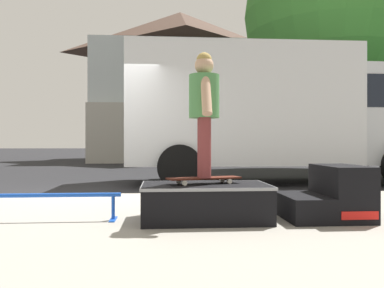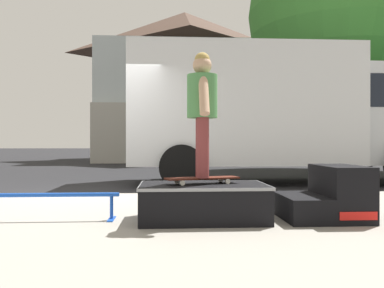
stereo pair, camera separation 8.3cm
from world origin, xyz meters
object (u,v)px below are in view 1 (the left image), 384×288
at_px(grind_rail, 41,200).
at_px(street_tree_main, 340,19).
at_px(kicker_ramp, 329,196).
at_px(skateboard, 204,178).
at_px(skate_box, 205,201).
at_px(skater_kid, 204,104).
at_px(box_truck, 278,110).

bearing_deg(grind_rail, street_tree_main, 51.31).
bearing_deg(kicker_ramp, grind_rail, 178.17).
bearing_deg(street_tree_main, kicker_ramp, -115.33).
height_order(grind_rail, skateboard, skateboard).
bearing_deg(skate_box, skater_kid, 111.80).
distance_m(box_truck, street_tree_main, 6.75).
xyz_separation_m(kicker_ramp, street_tree_main, (4.48, 9.46, 4.98)).
relative_size(skate_box, kicker_ramp, 1.55).
height_order(skateboard, street_tree_main, street_tree_main).
height_order(skate_box, skateboard, skateboard).
xyz_separation_m(grind_rail, skater_kid, (1.68, -0.08, 0.99)).
distance_m(skate_box, skateboard, 0.23).
bearing_deg(street_tree_main, grind_rail, -128.69).
relative_size(skater_kid, street_tree_main, 0.15).
bearing_deg(street_tree_main, box_truck, -128.43).
bearing_deg(box_truck, street_tree_main, 51.57).
xyz_separation_m(skate_box, skater_kid, (-0.01, 0.02, 1.01)).
bearing_deg(skateboard, grind_rail, 177.39).
bearing_deg(street_tree_main, skater_kid, -121.64).
distance_m(skateboard, street_tree_main, 12.07).
height_order(skater_kid, box_truck, box_truck).
bearing_deg(box_truck, skateboard, -114.60).
xyz_separation_m(skater_kid, box_truck, (2.28, 4.98, 0.37)).
bearing_deg(kicker_ramp, skate_box, 179.99).
bearing_deg(skateboard, box_truck, 65.40).
relative_size(grind_rail, skateboard, 2.02).
relative_size(skate_box, box_truck, 0.19).
bearing_deg(skate_box, street_tree_main, 58.44).
bearing_deg(skate_box, grind_rail, 176.74).
bearing_deg(skater_kid, skate_box, -68.20).
height_order(grind_rail, box_truck, box_truck).
height_order(skateboard, skater_kid, skater_kid).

